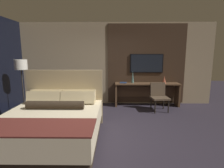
{
  "coord_description": "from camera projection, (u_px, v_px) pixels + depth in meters",
  "views": [
    {
      "loc": [
        0.2,
        -3.51,
        1.74
      ],
      "look_at": [
        0.15,
        1.03,
        0.96
      ],
      "focal_mm": 28.0,
      "sensor_mm": 36.0,
      "label": 1
    }
  ],
  "objects": [
    {
      "name": "bed",
      "position": [
        54.0,
        123.0,
        3.52
      ],
      "size": [
        1.86,
        2.1,
        1.36
      ],
      "color": "#33281E",
      "rests_on": "ground_plane"
    },
    {
      "name": "desk_chair",
      "position": [
        159.0,
        94.0,
        5.42
      ],
      "size": [
        0.56,
        0.55,
        0.86
      ],
      "rotation": [
        0.0,
        0.0,
        0.1
      ],
      "color": "#4C3D2D",
      "rests_on": "ground_plane"
    },
    {
      "name": "wall_back_tv_panel",
      "position": [
        114.0,
        64.0,
        6.07
      ],
      "size": [
        7.2,
        0.09,
        2.8
      ],
      "color": "tan",
      "rests_on": "ground_plane"
    },
    {
      "name": "ground_plane",
      "position": [
        105.0,
        136.0,
        3.75
      ],
      "size": [
        16.0,
        16.0,
        0.0
      ],
      "primitive_type": "plane",
      "color": "#28232D"
    },
    {
      "name": "desk",
      "position": [
        147.0,
        90.0,
        5.95
      ],
      "size": [
        2.15,
        0.47,
        0.78
      ],
      "color": "brown",
      "rests_on": "ground_plane"
    },
    {
      "name": "vase_tall",
      "position": [
        133.0,
        77.0,
        5.95
      ],
      "size": [
        0.09,
        0.09,
        0.41
      ],
      "color": "#4C706B",
      "rests_on": "desk"
    },
    {
      "name": "tv",
      "position": [
        147.0,
        63.0,
        5.98
      ],
      "size": [
        1.13,
        0.04,
        0.64
      ],
      "color": "black"
    },
    {
      "name": "vase_short",
      "position": [
        164.0,
        80.0,
        5.78
      ],
      "size": [
        0.13,
        0.13,
        0.25
      ],
      "color": "#B2563D",
      "rests_on": "desk"
    },
    {
      "name": "book",
      "position": [
        123.0,
        83.0,
        5.87
      ],
      "size": [
        0.24,
        0.18,
        0.03
      ],
      "color": "navy",
      "rests_on": "desk"
    },
    {
      "name": "floor_lamp",
      "position": [
        21.0,
        69.0,
        4.9
      ],
      "size": [
        0.34,
        0.34,
        1.59
      ],
      "color": "#282623",
      "rests_on": "ground_plane"
    }
  ]
}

